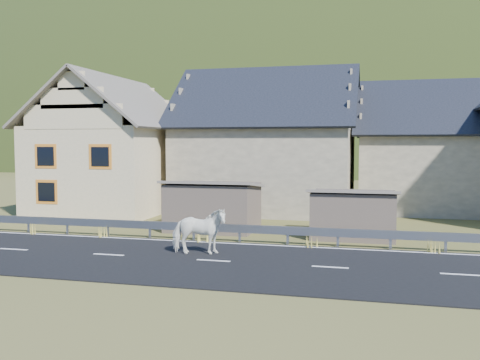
# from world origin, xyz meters

# --- Properties ---
(ground) EXTENTS (160.00, 160.00, 0.00)m
(ground) POSITION_xyz_m (0.00, 0.00, 0.00)
(ground) COLOR #43451B
(ground) RESTS_ON ground
(road) EXTENTS (60.00, 7.00, 0.04)m
(road) POSITION_xyz_m (0.00, 0.00, 0.02)
(road) COLOR black
(road) RESTS_ON ground
(lane_markings) EXTENTS (60.00, 6.60, 0.01)m
(lane_markings) POSITION_xyz_m (0.00, 0.00, 0.04)
(lane_markings) COLOR silver
(lane_markings) RESTS_ON road
(guardrail) EXTENTS (28.10, 0.09, 0.75)m
(guardrail) POSITION_xyz_m (-0.00, 3.68, 0.56)
(guardrail) COLOR #93969B
(guardrail) RESTS_ON ground
(shed_left) EXTENTS (4.30, 3.30, 2.40)m
(shed_left) POSITION_xyz_m (-2.00, 6.50, 1.10)
(shed_left) COLOR brown
(shed_left) RESTS_ON ground
(shed_right) EXTENTS (3.80, 2.90, 2.20)m
(shed_right) POSITION_xyz_m (4.50, 6.00, 1.00)
(shed_right) COLOR brown
(shed_right) RESTS_ON ground
(house_cream) EXTENTS (7.80, 9.80, 8.30)m
(house_cream) POSITION_xyz_m (-10.00, 12.00, 4.36)
(house_cream) COLOR beige
(house_cream) RESTS_ON ground
(house_stone_a) EXTENTS (10.80, 9.80, 8.90)m
(house_stone_a) POSITION_xyz_m (-1.00, 15.00, 4.63)
(house_stone_a) COLOR tan
(house_stone_a) RESTS_ON ground
(house_stone_b) EXTENTS (9.80, 8.80, 8.10)m
(house_stone_b) POSITION_xyz_m (9.00, 17.00, 4.24)
(house_stone_b) COLOR tan
(house_stone_b) RESTS_ON ground
(mountain) EXTENTS (440.00, 280.00, 260.00)m
(mountain) POSITION_xyz_m (5.00, 180.00, -20.00)
(mountain) COLOR #20300E
(mountain) RESTS_ON ground
(conifer_patch) EXTENTS (76.00, 50.00, 28.00)m
(conifer_patch) POSITION_xyz_m (-55.00, 110.00, 6.00)
(conifer_patch) COLOR black
(conifer_patch) RESTS_ON ground
(horse) EXTENTS (1.26, 2.16, 1.72)m
(horse) POSITION_xyz_m (-0.84, 0.90, 0.90)
(horse) COLOR white
(horse) RESTS_ON road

